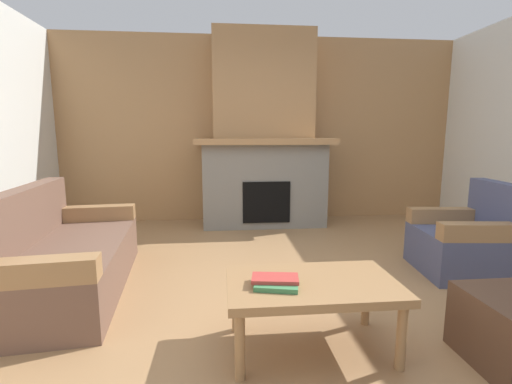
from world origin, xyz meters
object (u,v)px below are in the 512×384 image
(couch, at_px, (62,258))
(coffee_table, at_px, (312,289))
(armchair, at_px, (468,242))
(fireplace, at_px, (263,143))

(couch, relative_size, coffee_table, 1.88)
(armchair, bearing_deg, coffee_table, -149.11)
(couch, relative_size, armchair, 2.21)
(fireplace, height_order, couch, fireplace)
(couch, xyz_separation_m, armchair, (3.58, 0.06, 0.01))
(couch, height_order, armchair, same)
(armchair, bearing_deg, couch, -179.10)
(fireplace, bearing_deg, couch, -131.80)
(couch, distance_m, coffee_table, 2.09)
(armchair, relative_size, coffee_table, 0.85)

